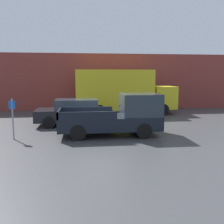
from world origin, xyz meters
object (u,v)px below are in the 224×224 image
(pickup_truck, at_px, (119,116))
(parking_sign, at_px, (13,117))
(car, at_px, (75,112))
(delivery_truck, at_px, (121,91))

(pickup_truck, xyz_separation_m, parking_sign, (-5.28, -0.33, 0.14))
(car, xyz_separation_m, delivery_truck, (3.62, 4.32, 1.05))
(pickup_truck, distance_m, car, 3.84)
(delivery_truck, bearing_deg, pickup_truck, -99.63)
(car, distance_m, delivery_truck, 5.73)
(pickup_truck, bearing_deg, delivery_truck, 80.37)
(pickup_truck, height_order, delivery_truck, delivery_truck)
(car, distance_m, parking_sign, 4.44)
(car, relative_size, parking_sign, 2.37)
(delivery_truck, relative_size, parking_sign, 4.00)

